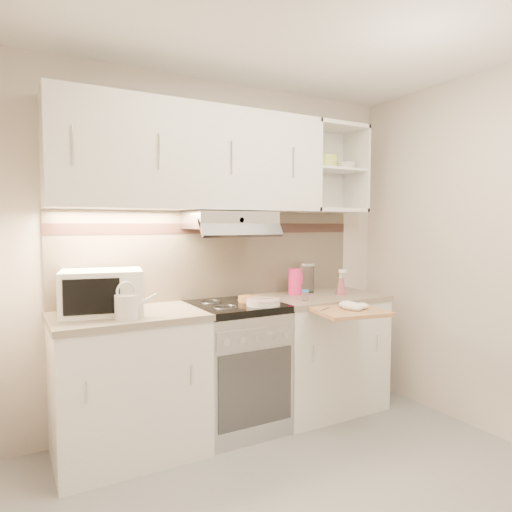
{
  "coord_description": "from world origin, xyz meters",
  "views": [
    {
      "loc": [
        -1.42,
        -1.73,
        1.45
      ],
      "look_at": [
        0.08,
        0.95,
        1.24
      ],
      "focal_mm": 32.0,
      "sensor_mm": 36.0,
      "label": 1
    }
  ],
  "objects": [
    {
      "name": "base_cabinet_left",
      "position": [
        -0.75,
        1.1,
        0.43
      ],
      "size": [
        0.9,
        0.6,
        0.86
      ],
      "primitive_type": "cube",
      "color": "white",
      "rests_on": "ground"
    },
    {
      "name": "watering_can",
      "position": [
        -0.79,
        0.93,
        0.98
      ],
      "size": [
        0.26,
        0.13,
        0.22
      ],
      "rotation": [
        0.0,
        0.0,
        0.04
      ],
      "color": "silver",
      "rests_on": "worktop_left"
    },
    {
      "name": "dish_towel",
      "position": [
        0.61,
        0.58,
        0.91
      ],
      "size": [
        0.23,
        0.19,
        0.06
      ],
      "primitive_type": null,
      "rotation": [
        0.0,
        0.0,
        0.02
      ],
      "color": "silver",
      "rests_on": "cutting_board"
    },
    {
      "name": "bread_loaf",
      "position": [
        0.11,
        1.1,
        0.92
      ],
      "size": [
        0.16,
        0.16,
        0.04
      ],
      "primitive_type": "cylinder",
      "color": "#955B42",
      "rests_on": "electric_range"
    },
    {
      "name": "worktop_left",
      "position": [
        -0.75,
        1.1,
        0.88
      ],
      "size": [
        0.92,
        0.62,
        0.04
      ],
      "primitive_type": "cube",
      "color": "gray",
      "rests_on": "base_cabinet_left"
    },
    {
      "name": "ground",
      "position": [
        0.0,
        0.0,
        0.0
      ],
      "size": [
        3.0,
        3.0,
        0.0
      ],
      "primitive_type": "plane",
      "color": "gray",
      "rests_on": "ground"
    },
    {
      "name": "base_cabinet_right",
      "position": [
        0.75,
        1.1,
        0.43
      ],
      "size": [
        0.9,
        0.6,
        0.86
      ],
      "primitive_type": "cube",
      "color": "white",
      "rests_on": "ground"
    },
    {
      "name": "worktop_right",
      "position": [
        0.75,
        1.1,
        0.88
      ],
      "size": [
        0.92,
        0.62,
        0.04
      ],
      "primitive_type": "cube",
      "color": "gray",
      "rests_on": "base_cabinet_right"
    },
    {
      "name": "spice_jar",
      "position": [
        0.49,
        0.95,
        0.94
      ],
      "size": [
        0.05,
        0.05,
        0.08
      ],
      "rotation": [
        0.0,
        0.0,
        -0.25
      ],
      "color": "white",
      "rests_on": "worktop_right"
    },
    {
      "name": "pink_pitcher",
      "position": [
        0.57,
        1.21,
        1.0
      ],
      "size": [
        0.11,
        0.1,
        0.21
      ],
      "rotation": [
        0.0,
        0.0,
        -0.43
      ],
      "color": "#F82773",
      "rests_on": "worktop_right"
    },
    {
      "name": "spray_bottle",
      "position": [
        0.88,
        1.03,
        0.98
      ],
      "size": [
        0.08,
        0.08,
        0.21
      ],
      "rotation": [
        0.0,
        0.0,
        0.32
      ],
      "color": "pink",
      "rests_on": "worktop_right"
    },
    {
      "name": "glass_jar",
      "position": [
        0.74,
        1.28,
        1.02
      ],
      "size": [
        0.13,
        0.13,
        0.24
      ],
      "rotation": [
        0.0,
        0.0,
        -0.25
      ],
      "color": "silver",
      "rests_on": "worktop_right"
    },
    {
      "name": "electric_range",
      "position": [
        0.0,
        1.1,
        0.45
      ],
      "size": [
        0.6,
        0.6,
        0.9
      ],
      "color": "#B7B7BC",
      "rests_on": "ground"
    },
    {
      "name": "microwave",
      "position": [
        -0.89,
        1.16,
        1.04
      ],
      "size": [
        0.54,
        0.44,
        0.27
      ],
      "rotation": [
        0.0,
        0.0,
        -0.2
      ],
      "color": "white",
      "rests_on": "worktop_left"
    },
    {
      "name": "room_shell",
      "position": [
        0.0,
        0.37,
        1.63
      ],
      "size": [
        3.04,
        2.84,
        2.52
      ],
      "color": "beige",
      "rests_on": "ground"
    },
    {
      "name": "cutting_board",
      "position": [
        0.59,
        0.58,
        0.87
      ],
      "size": [
        0.51,
        0.48,
        0.02
      ],
      "primitive_type": "cube",
      "rotation": [
        0.0,
        0.0,
        -0.18
      ],
      "color": "tan",
      "rests_on": "base_cabinet_right"
    },
    {
      "name": "plate_stack",
      "position": [
        0.12,
        0.93,
        0.92
      ],
      "size": [
        0.23,
        0.23,
        0.05
      ],
      "rotation": [
        0.0,
        0.0,
        -0.37
      ],
      "color": "silver",
      "rests_on": "electric_range"
    }
  ]
}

